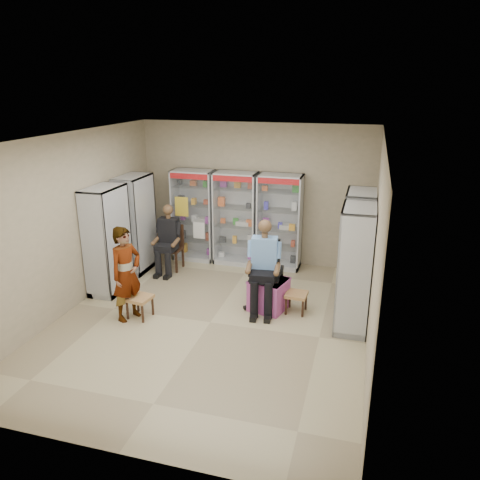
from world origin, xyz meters
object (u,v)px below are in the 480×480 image
(cabinet_right_near, at_px, (355,269))
(wooden_chair, at_px, (171,248))
(cabinet_back_mid, at_px, (236,219))
(office_chair, at_px, (265,275))
(cabinet_left_far, at_px, (136,224))
(standing_man, at_px, (126,274))
(cabinet_left_near, at_px, (107,240))
(pink_trunk, at_px, (269,294))
(seated_shopkeeper, at_px, (264,267))
(cabinet_right_far, at_px, (357,246))
(woven_stool_b, at_px, (140,307))
(woven_stool_a, at_px, (296,303))
(cabinet_back_right, at_px, (279,222))
(cabinet_back_left, at_px, (194,215))

(cabinet_right_near, distance_m, wooden_chair, 4.10)
(cabinet_back_mid, distance_m, wooden_chair, 1.50)
(cabinet_back_mid, xyz_separation_m, office_chair, (1.07, -1.90, -0.41))
(cabinet_left_far, relative_size, standing_man, 1.25)
(cabinet_right_near, relative_size, cabinet_left_near, 1.00)
(wooden_chair, xyz_separation_m, pink_trunk, (2.37, -1.26, -0.19))
(cabinet_left_near, xyz_separation_m, seated_shopkeeper, (2.95, 0.08, -0.25))
(cabinet_right_far, distance_m, woven_stool_b, 3.93)
(cabinet_right_near, distance_m, seated_shopkeeper, 1.55)
(cabinet_back_mid, height_order, pink_trunk, cabinet_back_mid)
(office_chair, bearing_deg, pink_trunk, -52.32)
(cabinet_left_far, xyz_separation_m, woven_stool_a, (3.53, -1.05, -0.82))
(cabinet_right_near, xyz_separation_m, seated_shopkeeper, (-1.51, 0.28, -0.25))
(standing_man, bearing_deg, wooden_chair, 26.40)
(cabinet_back_right, height_order, cabinet_left_near, same)
(office_chair, distance_m, woven_stool_a, 0.71)
(cabinet_left_far, xyz_separation_m, standing_man, (0.87, -2.01, -0.20))
(wooden_chair, bearing_deg, pink_trunk, -28.10)
(cabinet_left_far, relative_size, seated_shopkeeper, 1.33)
(cabinet_right_far, distance_m, woven_stool_a, 1.50)
(cabinet_back_right, bearing_deg, cabinet_right_near, -53.84)
(seated_shopkeeper, relative_size, woven_stool_b, 4.02)
(cabinet_back_left, relative_size, cabinet_right_far, 1.00)
(cabinet_right_far, xyz_separation_m, cabinet_left_near, (-4.46, -0.90, 0.00))
(wooden_chair, relative_size, standing_man, 0.59)
(cabinet_right_far, height_order, woven_stool_a, cabinet_right_far)
(cabinet_back_mid, relative_size, wooden_chair, 2.13)
(wooden_chair, distance_m, standing_man, 2.24)
(cabinet_right_far, bearing_deg, cabinet_left_near, 101.41)
(cabinet_left_far, relative_size, pink_trunk, 3.48)
(cabinet_back_mid, relative_size, woven_stool_b, 5.33)
(cabinet_back_mid, relative_size, cabinet_left_near, 1.00)
(cabinet_left_far, bearing_deg, cabinet_back_mid, 116.32)
(cabinet_back_left, distance_m, cabinet_back_right, 1.90)
(cabinet_back_left, height_order, standing_man, cabinet_back_left)
(woven_stool_a, distance_m, standing_man, 2.90)
(office_chair, bearing_deg, cabinet_left_far, 155.42)
(cabinet_right_far, distance_m, standing_man, 4.03)
(cabinet_back_right, relative_size, woven_stool_b, 5.33)
(cabinet_back_right, bearing_deg, cabinet_back_left, 180.00)
(cabinet_right_far, distance_m, cabinet_left_far, 4.46)
(cabinet_left_far, height_order, woven_stool_b, cabinet_left_far)
(cabinet_back_mid, bearing_deg, seated_shopkeeper, -61.12)
(cabinet_back_left, xyz_separation_m, office_chair, (2.02, -1.90, -0.41))
(cabinet_back_right, xyz_separation_m, pink_trunk, (0.22, -1.99, -0.72))
(cabinet_back_left, xyz_separation_m, seated_shopkeeper, (2.02, -1.95, -0.25))
(wooden_chair, height_order, woven_stool_a, wooden_chair)
(cabinet_back_right, xyz_separation_m, cabinet_right_near, (1.63, -2.23, 0.00))
(woven_stool_a, bearing_deg, cabinet_back_right, 109.48)
(cabinet_back_right, relative_size, standing_man, 1.25)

